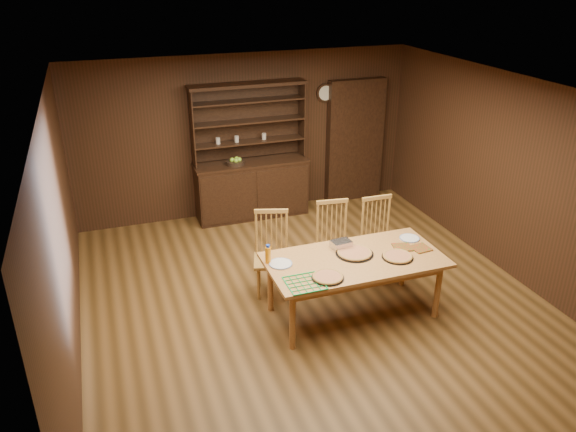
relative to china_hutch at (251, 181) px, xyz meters
name	(u,v)px	position (x,y,z in m)	size (l,w,h in m)	color
floor	(313,301)	(0.00, -2.75, -0.60)	(6.00, 6.00, 0.00)	brown
room_shell	(316,183)	(0.00, -2.75, 0.98)	(6.00, 6.00, 6.00)	white
china_hutch	(251,181)	(0.00, 0.00, 0.00)	(1.84, 0.52, 2.17)	#311C10
doorway	(355,141)	(1.90, 0.15, 0.45)	(1.00, 0.18, 2.10)	#311C10
wall_clock	(325,93)	(1.35, 0.20, 1.30)	(0.30, 0.05, 0.30)	#311C10
dining_table	(355,264)	(0.34, -3.16, 0.08)	(2.05, 1.02, 0.75)	#C18943
chair_left	(272,249)	(-0.39, -2.32, -0.02)	(0.55, 0.53, 1.08)	#C38E42
chair_center	(333,239)	(0.45, -2.30, -0.02)	(0.49, 0.47, 1.08)	#C38E42
chair_right	(378,234)	(1.07, -2.37, -0.02)	(0.45, 0.43, 1.08)	#C38E42
pizza_left	(328,277)	(-0.13, -3.47, 0.17)	(0.36, 0.36, 0.04)	black
pizza_right	(398,256)	(0.81, -3.31, 0.17)	(0.36, 0.36, 0.04)	black
pizza_center	(355,253)	(0.38, -3.06, 0.17)	(0.44, 0.44, 0.04)	black
cooling_rack	(305,283)	(-0.40, -3.49, 0.16)	(0.38, 0.38, 0.02)	#0B9B3E
plate_left	(281,264)	(-0.51, -3.01, 0.16)	(0.27, 0.27, 0.02)	silver
plate_right	(409,238)	(1.19, -2.93, 0.16)	(0.25, 0.25, 0.02)	silver
foil_dish	(341,244)	(0.30, -2.87, 0.20)	(0.23, 0.17, 0.09)	silver
juice_bottle	(268,254)	(-0.63, -2.93, 0.26)	(0.06, 0.06, 0.23)	orange
pot_holder_a	(421,248)	(1.18, -3.20, 0.16)	(0.21, 0.21, 0.02)	red
pot_holder_b	(402,247)	(0.99, -3.11, 0.16)	(0.21, 0.21, 0.02)	red
fruit_bowl	(236,162)	(-0.27, -0.07, 0.39)	(0.29, 0.29, 0.12)	black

